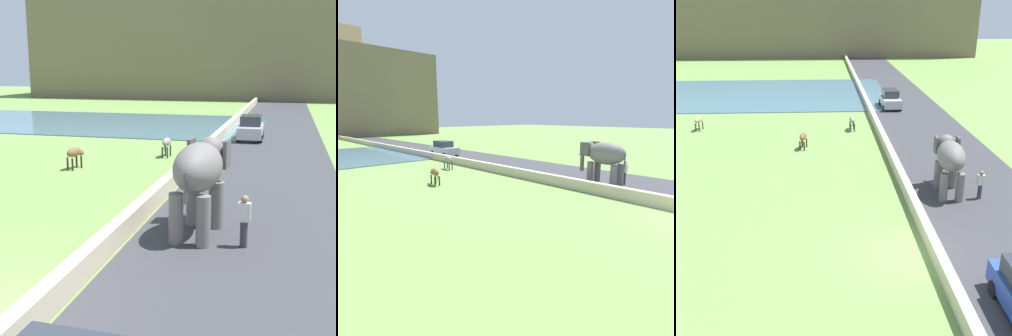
{
  "view_description": "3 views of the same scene",
  "coord_description": "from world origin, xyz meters",
  "views": [
    {
      "loc": [
        5.99,
        -7.97,
        5.22
      ],
      "look_at": [
        1.78,
        8.35,
        1.56
      ],
      "focal_mm": 49.76,
      "sensor_mm": 36.0,
      "label": 1
    },
    {
      "loc": [
        -14.16,
        -3.22,
        4.63
      ],
      "look_at": [
        -1.27,
        10.41,
        1.21
      ],
      "focal_mm": 30.13,
      "sensor_mm": 36.0,
      "label": 2
    },
    {
      "loc": [
        -3.28,
        -14.79,
        9.73
      ],
      "look_at": [
        -2.14,
        7.11,
        1.11
      ],
      "focal_mm": 45.0,
      "sensor_mm": 36.0,
      "label": 3
    }
  ],
  "objects": [
    {
      "name": "elephant",
      "position": [
        3.44,
        5.9,
        2.04
      ],
      "size": [
        1.63,
        3.52,
        2.99
      ],
      "color": "slate",
      "rests_on": "ground"
    },
    {
      "name": "cow_brown",
      "position": [
        -4.69,
        13.93,
        0.84
      ],
      "size": [
        0.64,
        1.42,
        1.15
      ],
      "color": "brown",
      "rests_on": "ground"
    },
    {
      "name": "car_silver",
      "position": [
        3.42,
        26.11,
        0.9
      ],
      "size": [
        1.84,
        4.02,
        1.8
      ],
      "color": "#B7B7BC",
      "rests_on": "ground"
    },
    {
      "name": "person_beside_elephant",
      "position": [
        4.92,
        5.01,
        0.87
      ],
      "size": [
        0.36,
        0.22,
        1.63
      ],
      "color": "#33333D",
      "rests_on": "ground"
    },
    {
      "name": "cow_grey",
      "position": [
        -0.89,
        18.38,
        0.84
      ],
      "size": [
        0.45,
        1.39,
        1.15
      ],
      "color": "gray",
      "rests_on": "ground"
    },
    {
      "name": "barrier_wall",
      "position": [
        1.2,
        18.0,
        0.35
      ],
      "size": [
        0.4,
        110.0,
        0.71
      ],
      "primitive_type": "cube",
      "color": "beige",
      "rests_on": "ground"
    },
    {
      "name": "road_surface",
      "position": [
        5.0,
        20.0,
        0.03
      ],
      "size": [
        7.0,
        120.0,
        0.06
      ],
      "primitive_type": "cube",
      "color": "#38383D",
      "rests_on": "ground"
    }
  ]
}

